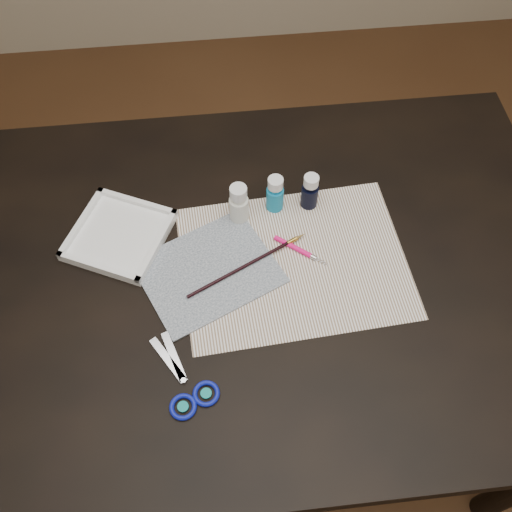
{
  "coord_description": "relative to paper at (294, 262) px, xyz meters",
  "views": [
    {
      "loc": [
        -0.06,
        -0.59,
        1.72
      ],
      "look_at": [
        0.0,
        0.0,
        0.8
      ],
      "focal_mm": 40.0,
      "sensor_mm": 36.0,
      "label": 1
    }
  ],
  "objects": [
    {
      "name": "paint_bottle_cyan",
      "position": [
        -0.02,
        0.14,
        0.04
      ],
      "size": [
        0.05,
        0.05,
        0.09
      ],
      "primitive_type": "cylinder",
      "rotation": [
        0.0,
        0.0,
        0.41
      ],
      "color": "#1182B2",
      "rests_on": "table"
    },
    {
      "name": "paintbrush",
      "position": [
        -0.09,
        -0.0,
        0.01
      ],
      "size": [
        0.25,
        0.13,
        0.01
      ],
      "primitive_type": null,
      "rotation": [
        0.0,
        0.0,
        0.46
      ],
      "color": "black",
      "rests_on": "canvas"
    },
    {
      "name": "ground",
      "position": [
        -0.08,
        -0.01,
        -0.76
      ],
      "size": [
        3.5,
        3.5,
        0.02
      ],
      "primitive_type": "cube",
      "color": "#422614",
      "rests_on": "ground"
    },
    {
      "name": "palette_tray",
      "position": [
        -0.35,
        0.1,
        0.01
      ],
      "size": [
        0.24,
        0.24,
        0.02
      ],
      "primitive_type": "cube",
      "rotation": [
        0.0,
        0.0,
        -0.45
      ],
      "color": "white",
      "rests_on": "table"
    },
    {
      "name": "scissors",
      "position": [
        -0.24,
        -0.22,
        0.0
      ],
      "size": [
        0.18,
        0.21,
        0.01
      ],
      "primitive_type": null,
      "rotation": [
        0.0,
        0.0,
        2.13
      ],
      "color": "silver",
      "rests_on": "table"
    },
    {
      "name": "paint_bottle_navy",
      "position": [
        0.05,
        0.14,
        0.04
      ],
      "size": [
        0.04,
        0.04,
        0.09
      ],
      "primitive_type": "cylinder",
      "rotation": [
        0.0,
        0.0,
        0.21
      ],
      "color": "black",
      "rests_on": "table"
    },
    {
      "name": "table",
      "position": [
        -0.08,
        -0.01,
        -0.38
      ],
      "size": [
        1.3,
        0.9,
        0.75
      ],
      "primitive_type": "cube",
      "color": "black",
      "rests_on": "ground"
    },
    {
      "name": "canvas",
      "position": [
        -0.17,
        -0.01,
        0.0
      ],
      "size": [
        0.32,
        0.29,
        0.0
      ],
      "primitive_type": "cube",
      "rotation": [
        0.0,
        0.0,
        0.43
      ],
      "color": "#17273D",
      "rests_on": "paper"
    },
    {
      "name": "paint_bottle_white",
      "position": [
        -0.1,
        0.12,
        0.05
      ],
      "size": [
        0.05,
        0.05,
        0.1
      ],
      "primitive_type": "cylinder",
      "rotation": [
        0.0,
        0.0,
        -0.29
      ],
      "color": "white",
      "rests_on": "table"
    },
    {
      "name": "craft_knife",
      "position": [
        0.02,
        0.02,
        0.01
      ],
      "size": [
        0.11,
        0.09,
        0.01
      ],
      "primitive_type": null,
      "rotation": [
        0.0,
        0.0,
        -0.67
      ],
      "color": "#FF1175",
      "rests_on": "paper"
    },
    {
      "name": "paper",
      "position": [
        0.0,
        0.0,
        0.0
      ],
      "size": [
        0.47,
        0.37,
        0.0
      ],
      "primitive_type": "cube",
      "rotation": [
        0.0,
        0.0,
        0.06
      ],
      "color": "white",
      "rests_on": "table"
    }
  ]
}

